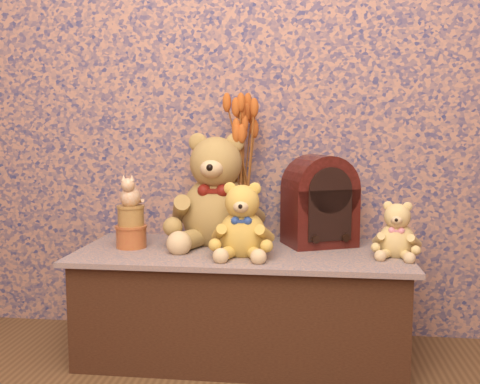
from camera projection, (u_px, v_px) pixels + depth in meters
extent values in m
cube|color=navy|center=(249.00, 40.00, 2.33)|extent=(3.00, 0.10, 2.60)
cube|color=#395075|center=(241.00, 302.00, 2.18)|extent=(1.31, 0.58, 0.43)
cylinder|color=tan|center=(242.00, 218.00, 2.28)|extent=(0.15, 0.15, 0.21)
cylinder|color=#C58539|center=(131.00, 237.00, 2.19)|extent=(0.14, 0.14, 0.09)
cylinder|color=tan|center=(131.00, 216.00, 2.18)|extent=(0.13, 0.13, 0.08)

